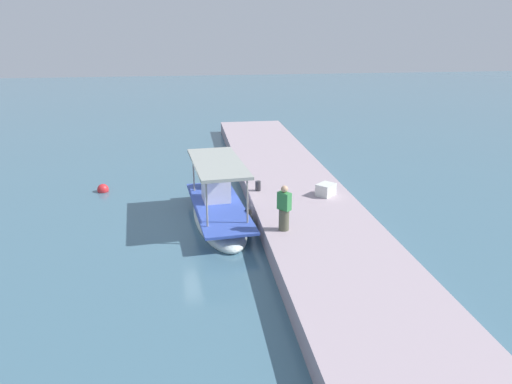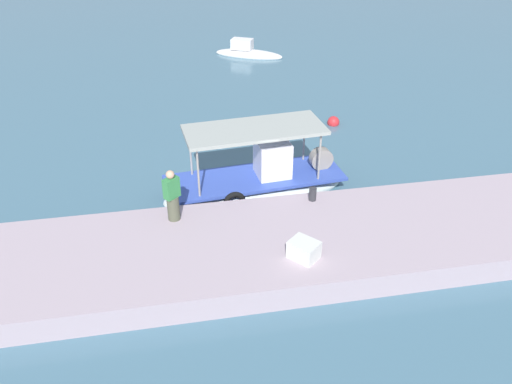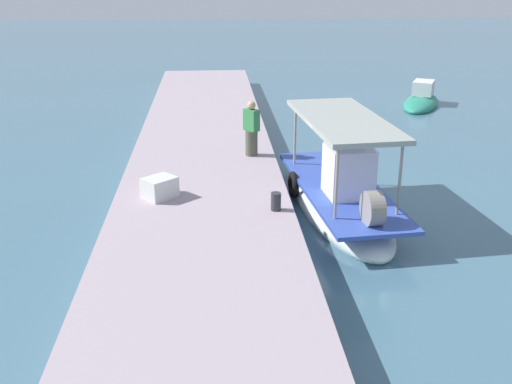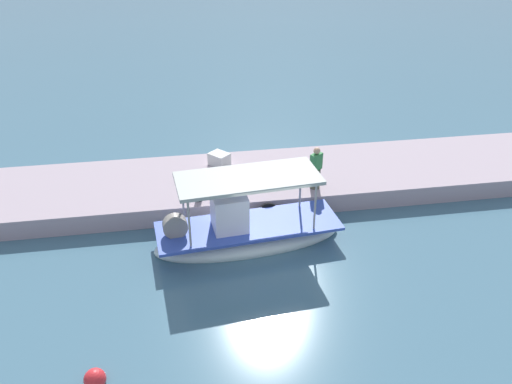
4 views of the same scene
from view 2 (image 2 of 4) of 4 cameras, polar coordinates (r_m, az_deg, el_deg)
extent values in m
plane|color=#43697D|center=(18.24, -2.20, 0.05)|extent=(120.00, 120.00, 0.00)
cube|color=#A5939D|center=(14.89, -0.01, -6.39)|extent=(36.00, 4.34, 0.73)
ellipsoid|color=silver|center=(18.01, -0.16, 0.12)|extent=(6.55, 2.53, 0.97)
cube|color=#3651B2|center=(17.74, -0.16, 1.59)|extent=(6.30, 2.50, 0.10)
cube|color=white|center=(17.60, 1.85, 3.63)|extent=(1.19, 1.17, 1.34)
cylinder|color=gray|center=(18.55, 5.36, 5.82)|extent=(0.07, 0.07, 1.80)
cylinder|color=gray|center=(17.32, 7.06, 3.76)|extent=(0.07, 0.07, 1.80)
cylinder|color=gray|center=(17.62, -7.27, 4.25)|extent=(0.07, 0.07, 1.80)
cylinder|color=gray|center=(16.32, -6.41, 1.96)|extent=(0.07, 0.07, 1.80)
cube|color=#9BA199|center=(16.91, -0.17, 6.93)|extent=(4.75, 2.29, 0.12)
torus|color=black|center=(16.80, -2.39, -1.10)|extent=(0.75, 0.25, 0.74)
cylinder|color=gray|center=(18.27, 7.23, 3.70)|extent=(0.83, 0.42, 0.80)
cylinder|color=#4F523F|center=(15.49, -9.15, -1.76)|extent=(0.52, 0.52, 0.77)
cube|color=#348344|center=(15.12, -9.37, 0.46)|extent=(0.52, 0.50, 0.63)
sphere|color=tan|center=(14.90, -9.51, 1.92)|extent=(0.25, 0.25, 0.25)
cylinder|color=#2D2D33|center=(16.38, 6.31, -0.24)|extent=(0.24, 0.24, 0.43)
cube|color=silver|center=(13.93, 5.33, -6.39)|extent=(0.96, 0.97, 0.51)
sphere|color=red|center=(23.61, 8.58, 7.67)|extent=(0.54, 0.54, 0.54)
ellipsoid|color=silver|center=(33.24, -0.79, 14.98)|extent=(4.42, 3.06, 0.63)
cube|color=silver|center=(33.19, -1.54, 16.09)|extent=(1.50, 1.26, 0.63)
camera|label=1|loc=(22.76, -56.63, 13.53)|focal=34.33mm
camera|label=3|loc=(21.20, 45.82, 13.15)|focal=42.21mm
camera|label=4|loc=(30.14, -1.38, 33.08)|focal=36.83mm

